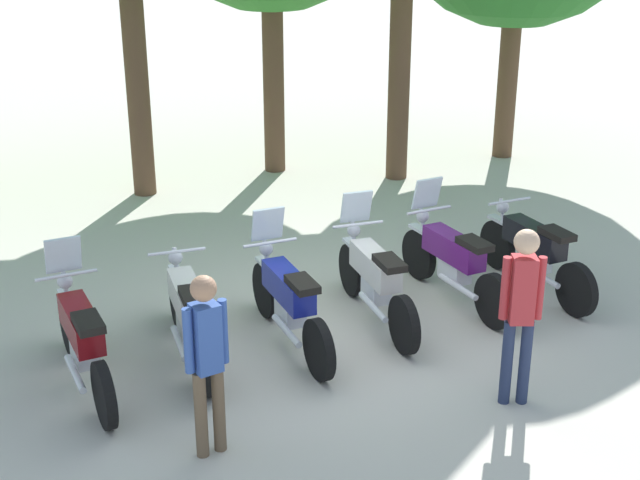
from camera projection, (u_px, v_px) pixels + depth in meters
ground_plane at (333, 330)px, 9.92m from camera, size 80.00×80.00×0.00m
motorcycle_0 at (82, 338)px, 8.64m from camera, size 0.63×2.18×1.37m
motorcycle_1 at (188, 313)px, 9.19m from camera, size 0.62×2.19×0.99m
motorcycle_2 at (288, 300)px, 9.46m from camera, size 0.62×2.19×1.37m
motorcycle_3 at (375, 278)px, 9.99m from camera, size 0.62×2.19×1.37m
motorcycle_4 at (453, 260)px, 10.48m from camera, size 0.65×2.17×1.37m
motorcycle_5 at (534, 251)px, 10.78m from camera, size 0.62×2.18×0.99m
person_0 at (521, 303)px, 8.14m from camera, size 0.41×0.29×1.77m
person_1 at (207, 353)px, 7.40m from camera, size 0.41×0.27×1.68m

